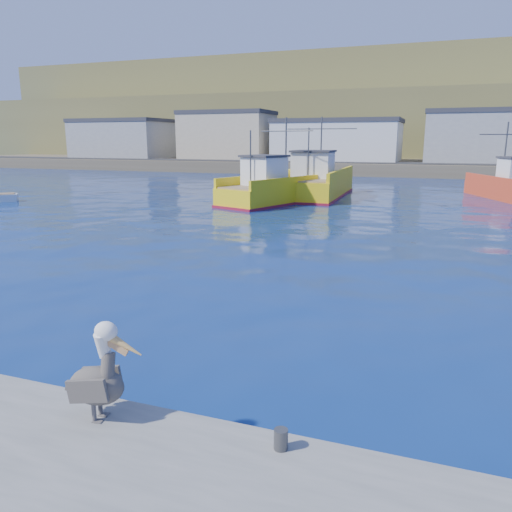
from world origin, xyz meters
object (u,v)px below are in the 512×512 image
at_px(trawler_yellow_b, 316,183).
at_px(pelican, 99,378).
at_px(trawler_yellow_a, 275,190).
at_px(boat_orange, 509,186).

bearing_deg(trawler_yellow_b, pelican, -81.88).
distance_m(trawler_yellow_a, boat_orange, 19.49).
relative_size(trawler_yellow_a, pelican, 6.97).
height_order(trawler_yellow_a, boat_orange, trawler_yellow_a).
distance_m(trawler_yellow_a, trawler_yellow_b, 5.85).
height_order(trawler_yellow_b, pelican, trawler_yellow_b).
bearing_deg(boat_orange, trawler_yellow_a, -150.90).
xyz_separation_m(trawler_yellow_b, pelican, (5.13, -35.95, 0.07)).
xyz_separation_m(trawler_yellow_a, boat_orange, (17.03, 9.48, 0.05)).
bearing_deg(trawler_yellow_b, boat_orange, 14.64).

